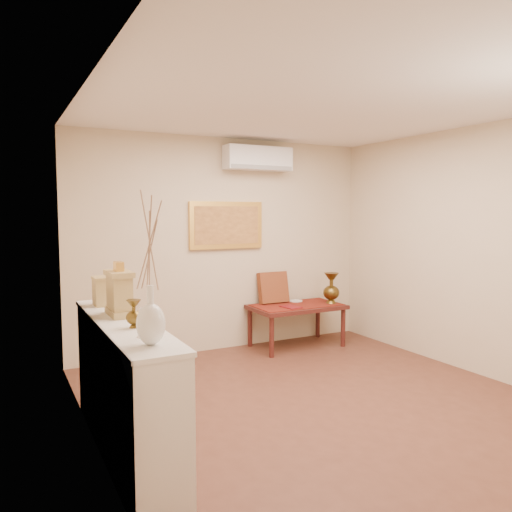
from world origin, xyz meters
TOP-DOWN VIEW (x-y plane):
  - floor at (0.00, 0.00)m, footprint 4.50×4.50m
  - ceiling at (0.00, 0.00)m, footprint 4.50×4.50m
  - wall_back at (0.00, 2.25)m, footprint 4.00×0.02m
  - wall_left at (-2.00, 0.00)m, footprint 0.02×4.50m
  - wall_right at (2.00, 0.00)m, footprint 0.02×4.50m
  - white_vase at (-1.83, -0.74)m, footprint 0.17×0.17m
  - candlestick at (-1.81, -0.53)m, footprint 0.09×0.09m
  - brass_urn_small at (-1.80, -0.25)m, footprint 0.11×0.11m
  - table_cloth at (0.85, 1.88)m, footprint 1.14×0.59m
  - brass_urn_tall at (1.31, 1.76)m, footprint 0.22×0.22m
  - plate at (0.97, 2.09)m, footprint 0.18×0.18m
  - menu at (0.68, 1.74)m, footprint 0.22×0.27m
  - cushion at (0.64, 2.14)m, footprint 0.41×0.18m
  - display_ledge at (-1.82, 0.00)m, footprint 0.37×2.02m
  - mantel_clock at (-1.80, 0.21)m, footprint 0.17×0.36m
  - wooden_chest at (-1.83, 0.69)m, footprint 0.16×0.21m
  - low_table at (0.85, 1.88)m, footprint 1.20×0.70m
  - painting at (0.00, 2.22)m, footprint 1.00×0.06m
  - ac_unit at (0.40, 2.12)m, footprint 0.90×0.25m

SIDE VIEW (x-z plane):
  - floor at x=0.00m, z-range 0.00..0.00m
  - low_table at x=0.85m, z-range 0.21..0.76m
  - display_ledge at x=-1.82m, z-range 0.00..0.98m
  - table_cloth at x=0.85m, z-range 0.55..0.56m
  - plate at x=0.97m, z-range 0.56..0.57m
  - menu at x=0.68m, z-range 0.56..0.57m
  - cushion at x=0.64m, z-range 0.55..0.98m
  - brass_urn_tall at x=1.31m, z-range 0.56..1.05m
  - candlestick at x=-1.81m, z-range 0.98..1.17m
  - brass_urn_small at x=-1.80m, z-range 0.98..1.22m
  - wooden_chest at x=-1.83m, z-range 0.98..1.22m
  - mantel_clock at x=-1.80m, z-range 0.95..1.36m
  - wall_back at x=0.00m, z-range 0.00..2.70m
  - wall_left at x=-2.00m, z-range 0.00..2.70m
  - wall_right at x=2.00m, z-range 0.00..2.70m
  - white_vase at x=-1.83m, z-range 0.98..1.88m
  - painting at x=0.00m, z-range 1.30..1.90m
  - ac_unit at x=0.40m, z-range 2.30..2.60m
  - ceiling at x=0.00m, z-range 2.70..2.70m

